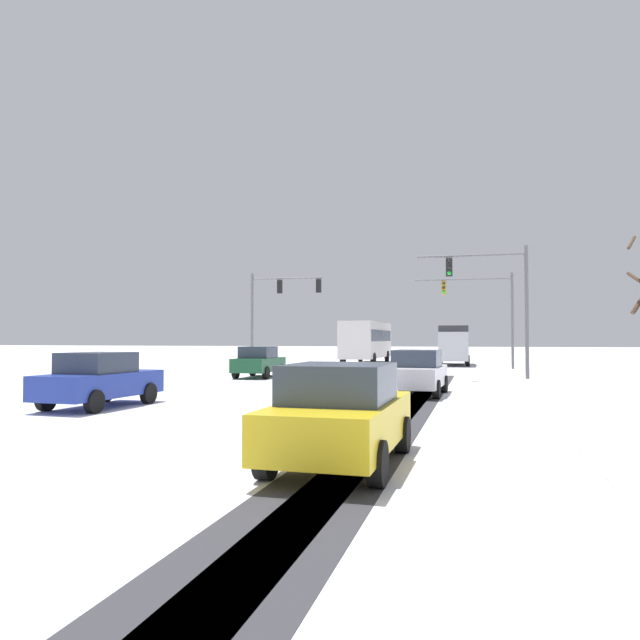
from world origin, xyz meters
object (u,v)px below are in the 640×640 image
at_px(car_white_second, 418,372).
at_px(car_blue_third, 99,380).
at_px(traffic_signal_far_left, 276,301).
at_px(car_dark_green_lead, 259,362).
at_px(traffic_signal_near_right, 496,290).
at_px(traffic_signal_far_right, 484,303).
at_px(car_yellow_cab_fourth, 341,414).
at_px(bus_oncoming, 367,339).
at_px(box_truck_delivery, 453,344).

height_order(car_white_second, car_blue_third, same).
height_order(traffic_signal_far_left, car_dark_green_lead, traffic_signal_far_left).
relative_size(car_dark_green_lead, car_white_second, 0.99).
bearing_deg(car_dark_green_lead, car_blue_third, -88.78).
bearing_deg(traffic_signal_near_right, traffic_signal_far_left, 150.10).
bearing_deg(traffic_signal_far_right, traffic_signal_near_right, -87.98).
relative_size(car_blue_third, car_yellow_cab_fourth, 1.01).
distance_m(car_blue_third, bus_oncoming, 33.36).
xyz_separation_m(car_white_second, car_yellow_cab_fourth, (-0.03, -12.21, 0.00)).
height_order(traffic_signal_far_right, car_dark_green_lead, traffic_signal_far_right).
xyz_separation_m(car_blue_third, box_truck_delivery, (9.00, 31.51, 0.82)).
distance_m(traffic_signal_near_right, bus_oncoming, 21.23).
xyz_separation_m(traffic_signal_far_left, box_truck_delivery, (11.41, 8.81, -2.96)).
bearing_deg(traffic_signal_far_left, bus_oncoming, 67.81).
bearing_deg(car_dark_green_lead, bus_oncoming, 83.51).
xyz_separation_m(car_dark_green_lead, bus_oncoming, (2.20, 19.35, 1.18)).
bearing_deg(car_dark_green_lead, traffic_signal_far_right, 47.41).
relative_size(traffic_signal_near_right, car_blue_third, 1.56).
xyz_separation_m(car_dark_green_lead, car_white_second, (9.00, -7.67, 0.00)).
distance_m(traffic_signal_near_right, car_white_second, 9.53).
distance_m(traffic_signal_near_right, car_dark_green_lead, 12.52).
bearing_deg(bus_oncoming, car_dark_green_lead, -96.49).
distance_m(car_blue_third, car_yellow_cab_fourth, 10.51).
height_order(traffic_signal_near_right, box_truck_delivery, traffic_signal_near_right).
bearing_deg(car_white_second, box_truck_delivery, 89.34).
xyz_separation_m(traffic_signal_near_right, car_white_second, (-2.98, -8.33, -3.56)).
relative_size(traffic_signal_far_left, car_white_second, 1.56).
bearing_deg(traffic_signal_near_right, traffic_signal_far_right, 92.02).
bearing_deg(traffic_signal_near_right, car_yellow_cab_fourth, -98.35).
bearing_deg(traffic_signal_far_right, car_yellow_cab_fourth, -94.57).
distance_m(car_dark_green_lead, box_truck_delivery, 19.90).
relative_size(traffic_signal_far_right, car_yellow_cab_fourth, 1.59).
height_order(traffic_signal_far_right, car_blue_third, traffic_signal_far_right).
height_order(traffic_signal_far_right, car_white_second, traffic_signal_far_right).
height_order(car_yellow_cab_fourth, bus_oncoming, bus_oncoming).
bearing_deg(box_truck_delivery, traffic_signal_far_left, -142.34).
xyz_separation_m(car_white_second, box_truck_delivery, (0.29, 25.24, 0.82)).
bearing_deg(bus_oncoming, traffic_signal_far_left, -112.19).
bearing_deg(car_white_second, bus_oncoming, 104.13).
relative_size(traffic_signal_far_right, car_white_second, 1.57).
bearing_deg(box_truck_delivery, car_dark_green_lead, -117.87).
relative_size(car_dark_green_lead, bus_oncoming, 0.38).
height_order(traffic_signal_far_left, traffic_signal_far_right, same).
distance_m(car_white_second, bus_oncoming, 27.89).
xyz_separation_m(car_white_second, bus_oncoming, (-6.80, 27.02, 1.18)).
height_order(traffic_signal_far_right, box_truck_delivery, traffic_signal_far_right).
bearing_deg(traffic_signal_far_right, traffic_signal_far_left, -164.42).
bearing_deg(car_white_second, car_yellow_cab_fourth, -90.15).
distance_m(car_dark_green_lead, car_yellow_cab_fourth, 21.81).
bearing_deg(car_blue_third, car_yellow_cab_fourth, -34.42).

